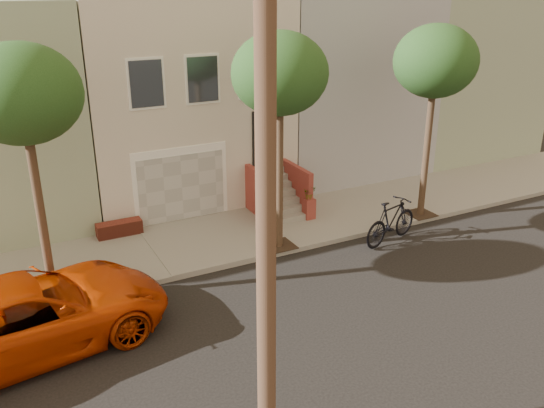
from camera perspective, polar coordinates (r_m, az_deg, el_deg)
ground at (r=14.12m, az=4.61°, el=-11.57°), size 90.00×90.00×0.00m
sidewalk at (r=18.26m, az=-4.22°, el=-3.22°), size 40.00×3.70×0.15m
house_row at (r=22.48m, az=-10.48°, el=10.74°), size 33.10×11.70×7.00m
tree_left at (r=14.11m, az=-23.58°, el=9.82°), size 2.70×2.57×6.30m
tree_mid at (r=15.91m, az=0.78°, el=12.68°), size 2.70×2.57×6.30m
tree_right at (r=19.10m, az=15.93°, el=13.36°), size 2.70×2.57×6.30m
pickup_truck at (r=13.78m, az=-23.01°, el=-10.15°), size 6.49×3.78×1.70m
motorcycle at (r=18.12m, az=11.75°, el=-1.67°), size 2.44×1.24×1.41m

